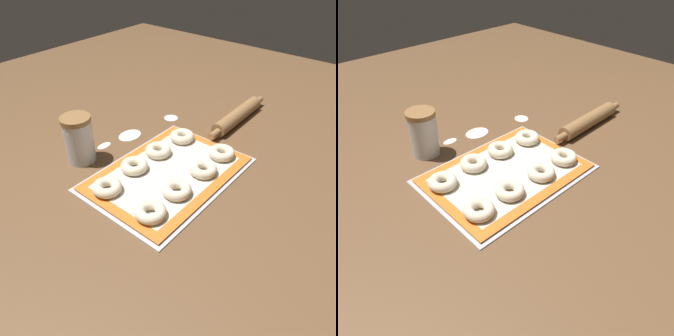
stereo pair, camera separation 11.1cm
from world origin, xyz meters
TOP-DOWN VIEW (x-y plane):
  - ground_plane at (0.00, 0.00)m, footprint 2.80×2.80m
  - baking_tray at (0.01, -0.01)m, footprint 0.51×0.36m
  - baking_mat at (0.01, -0.01)m, footprint 0.48×0.34m
  - bagel_front_far_left at (-0.17, -0.09)m, footprint 0.09×0.09m
  - bagel_front_mid_left at (-0.06, -0.09)m, footprint 0.09×0.09m
  - bagel_front_mid_right at (0.07, -0.10)m, footprint 0.09×0.09m
  - bagel_front_far_right at (0.19, -0.09)m, footprint 0.09×0.09m
  - bagel_back_far_left at (-0.18, 0.07)m, footprint 0.09×0.09m
  - bagel_back_mid_left at (-0.05, 0.08)m, footprint 0.09×0.09m
  - bagel_back_mid_right at (0.06, 0.08)m, footprint 0.09×0.09m
  - bagel_back_far_right at (0.19, 0.08)m, footprint 0.09×0.09m
  - flour_canister at (-0.11, 0.27)m, footprint 0.10×0.10m
  - rolling_pin at (0.45, -0.00)m, footprint 0.40×0.06m
  - flour_patch_near at (-0.01, 0.28)m, footprint 0.06×0.03m
  - flour_patch_far at (0.31, 0.23)m, footprint 0.05×0.06m
  - flour_patch_side at (0.10, 0.26)m, footprint 0.09×0.07m

SIDE VIEW (x-z plane):
  - ground_plane at x=0.00m, z-range 0.00..0.00m
  - flour_patch_near at x=-0.01m, z-range 0.00..0.00m
  - flour_patch_far at x=0.31m, z-range 0.00..0.00m
  - flour_patch_side at x=0.10m, z-range 0.00..0.00m
  - baking_tray at x=0.01m, z-range 0.00..0.01m
  - baking_mat at x=0.01m, z-range 0.01..0.01m
  - bagel_front_far_left at x=-0.17m, z-range 0.01..0.04m
  - bagel_front_mid_left at x=-0.06m, z-range 0.01..0.04m
  - bagel_front_mid_right at x=0.07m, z-range 0.01..0.04m
  - bagel_front_far_right at x=0.19m, z-range 0.01..0.04m
  - bagel_back_far_left at x=-0.18m, z-range 0.01..0.04m
  - bagel_back_mid_left at x=-0.05m, z-range 0.01..0.04m
  - bagel_back_mid_right at x=0.06m, z-range 0.01..0.04m
  - bagel_back_far_right at x=0.19m, z-range 0.01..0.04m
  - rolling_pin at x=0.45m, z-range 0.00..0.06m
  - flour_canister at x=-0.11m, z-range 0.00..0.16m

